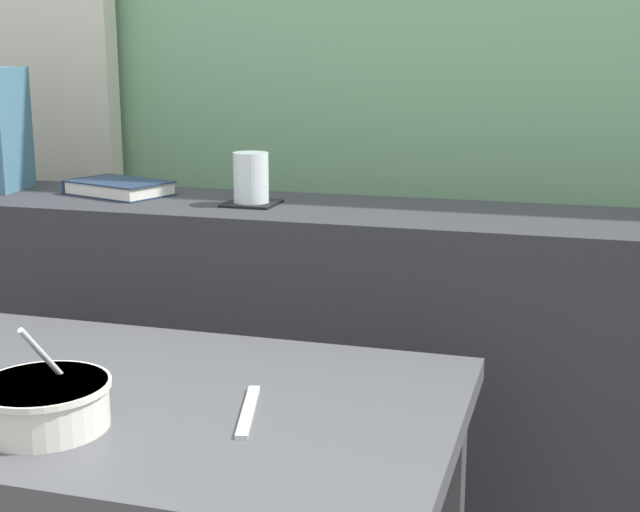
% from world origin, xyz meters
% --- Properties ---
extents(curtain_left_panel, '(0.56, 0.06, 2.50)m').
position_xyz_m(curtain_left_panel, '(-0.87, 1.00, 1.25)').
color(curtain_left_panel, beige).
rests_on(curtain_left_panel, ground).
extents(dark_console_ledge, '(2.80, 0.33, 0.86)m').
position_xyz_m(dark_console_ledge, '(0.00, 0.55, 0.43)').
color(dark_console_ledge, '#2D2D33').
rests_on(dark_console_ledge, ground).
extents(breakfast_table, '(0.90, 0.58, 0.68)m').
position_xyz_m(breakfast_table, '(-0.01, -0.02, 0.55)').
color(breakfast_table, '#414145').
rests_on(breakfast_table, ground).
extents(coaster_square, '(0.10, 0.10, 0.00)m').
position_xyz_m(coaster_square, '(-0.05, 0.54, 0.87)').
color(coaster_square, black).
rests_on(coaster_square, dark_console_ledge).
extents(juice_glass, '(0.07, 0.07, 0.10)m').
position_xyz_m(juice_glass, '(-0.05, 0.54, 0.91)').
color(juice_glass, white).
rests_on(juice_glass, coaster_square).
extents(closed_book, '(0.24, 0.19, 0.03)m').
position_xyz_m(closed_book, '(-0.36, 0.58, 0.88)').
color(closed_book, '#1E2D47').
rests_on(closed_book, dark_console_ledge).
extents(soup_bowl, '(0.17, 0.17, 0.14)m').
position_xyz_m(soup_bowl, '(-0.07, -0.15, 0.72)').
color(soup_bowl, silver).
rests_on(soup_bowl, breakfast_table).
extents(fork_utensil, '(0.06, 0.17, 0.01)m').
position_xyz_m(fork_utensil, '(0.16, -0.04, 0.69)').
color(fork_utensil, silver).
rests_on(fork_utensil, breakfast_table).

